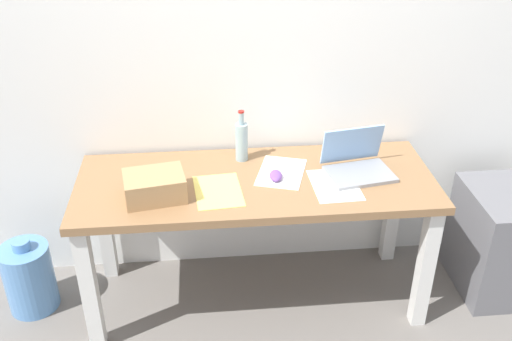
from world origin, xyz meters
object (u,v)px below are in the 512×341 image
object	(u,v)px
cardboard_box	(155,186)
beer_bottle	(242,141)
desk	(256,198)
laptop_right	(357,164)
water_cooler_jug	(29,277)
filing_cabinet	(501,241)
computer_mouse	(276,176)

from	to	relation	value
cardboard_box	beer_bottle	bearing A→B (deg)	37.29
desk	laptop_right	xyz separation A→B (m)	(0.49, 0.03, 0.15)
laptop_right	water_cooler_jug	world-z (taller)	laptop_right
water_cooler_jug	filing_cabinet	distance (m)	2.45
laptop_right	filing_cabinet	xyz separation A→B (m)	(0.80, -0.05, -0.48)
laptop_right	desk	bearing A→B (deg)	-177.01
beer_bottle	filing_cabinet	bearing A→B (deg)	-9.75
laptop_right	filing_cabinet	size ratio (longest dim) A/B	0.59
laptop_right	water_cooler_jug	distance (m)	1.75
laptop_right	beer_bottle	bearing A→B (deg)	161.68
laptop_right	computer_mouse	distance (m)	0.40
desk	computer_mouse	xyz separation A→B (m)	(0.09, -0.00, 0.12)
laptop_right	computer_mouse	size ratio (longest dim) A/B	3.42
computer_mouse	cardboard_box	world-z (taller)	cardboard_box
beer_bottle	computer_mouse	distance (m)	0.27
computer_mouse	filing_cabinet	distance (m)	1.28
water_cooler_jug	cardboard_box	bearing A→B (deg)	-11.99
cardboard_box	water_cooler_jug	size ratio (longest dim) A/B	0.64
beer_bottle	filing_cabinet	world-z (taller)	beer_bottle
filing_cabinet	beer_bottle	bearing A→B (deg)	170.25
cardboard_box	computer_mouse	bearing A→B (deg)	10.53
desk	computer_mouse	bearing A→B (deg)	-2.81
filing_cabinet	water_cooler_jug	bearing A→B (deg)	178.51
desk	beer_bottle	bearing A→B (deg)	104.30
beer_bottle	cardboard_box	bearing A→B (deg)	-142.71
computer_mouse	cardboard_box	distance (m)	0.57
desk	laptop_right	bearing A→B (deg)	2.99
desk	computer_mouse	world-z (taller)	computer_mouse
desk	filing_cabinet	bearing A→B (deg)	-1.11
filing_cabinet	computer_mouse	bearing A→B (deg)	179.02
desk	beer_bottle	distance (m)	0.30
desk	filing_cabinet	xyz separation A→B (m)	(1.29, -0.02, -0.33)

